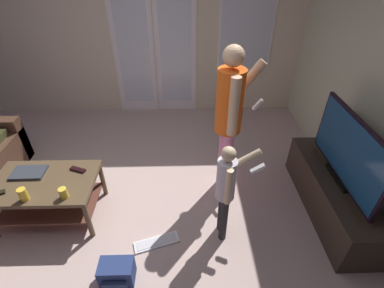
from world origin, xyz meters
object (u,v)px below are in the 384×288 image
person_adult (230,114)px  cup_by_laptop (23,194)px  tv_remote_black (78,170)px  person_child (227,187)px  loose_keyboard (157,242)px  tv_stand (331,195)px  laptop_closed (29,173)px  cup_near_edge (63,193)px  flat_screen_tv (349,151)px  backpack (117,273)px  coffee_table (47,190)px

person_adult → cup_by_laptop: size_ratio=13.12×
cup_by_laptop → tv_remote_black: size_ratio=0.76×
person_child → loose_keyboard: (-0.66, -0.10, -0.64)m
tv_stand → loose_keyboard: (-1.84, -0.38, -0.22)m
laptop_closed → cup_near_edge: size_ratio=3.10×
flat_screen_tv → tv_remote_black: (-2.65, 0.16, -0.31)m
person_child → cup_near_edge: person_child is taller
tv_stand → backpack: size_ratio=5.17×
person_child → laptop_closed: 2.01m
person_child → cup_near_edge: (-1.48, 0.07, -0.11)m
person_child → coffee_table: bearing=170.7°
coffee_table → loose_keyboard: coffee_table is taller
tv_remote_black → flat_screen_tv: bearing=18.0°
cup_near_edge → cup_by_laptop: 0.35m
flat_screen_tv → laptop_closed: size_ratio=3.61×
cup_by_laptop → tv_remote_black: (0.36, 0.39, -0.05)m
backpack → tv_remote_black: 1.11m
coffee_table → loose_keyboard: (1.12, -0.39, -0.34)m
loose_keyboard → laptop_closed: bearing=158.7°
cup_by_laptop → laptop_closed: bearing=109.7°
person_child → backpack: person_child is taller
tv_stand → person_child: size_ratio=1.38×
laptop_closed → tv_remote_black: 0.49m
tv_remote_black → cup_near_edge: bearing=-69.7°
backpack → loose_keyboard: bearing=50.2°
laptop_closed → person_child: bearing=-12.6°
cup_by_laptop → cup_near_edge: bearing=3.5°
loose_keyboard → cup_near_edge: cup_near_edge is taller
tv_stand → cup_near_edge: bearing=-175.5°
flat_screen_tv → loose_keyboard: (-1.83, -0.39, -0.79)m
tv_remote_black → cup_by_laptop: bearing=-110.7°
cup_by_laptop → tv_remote_black: 0.53m
person_adult → loose_keyboard: person_adult is taller
person_adult → loose_keyboard: size_ratio=3.69×
backpack → laptop_closed: bearing=138.9°
flat_screen_tv → laptop_closed: flat_screen_tv is taller
laptop_closed → coffee_table: bearing=-32.8°
flat_screen_tv → cup_near_edge: (-2.66, -0.21, -0.26)m
tv_remote_black → loose_keyboard: bearing=-12.2°
loose_keyboard → tv_remote_black: size_ratio=2.70×
loose_keyboard → laptop_closed: 1.48m
person_adult → person_child: size_ratio=1.57×
tv_stand → laptop_closed: (-3.14, 0.13, 0.27)m
coffee_table → cup_by_laptop: (-0.06, -0.24, 0.20)m
person_adult → person_child: 0.74m
coffee_table → tv_stand: coffee_table is taller
person_child → cup_near_edge: size_ratio=10.25×
coffee_table → backpack: 1.14m
coffee_table → laptop_closed: laptop_closed is taller
person_child → person_adult: bearing=82.4°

